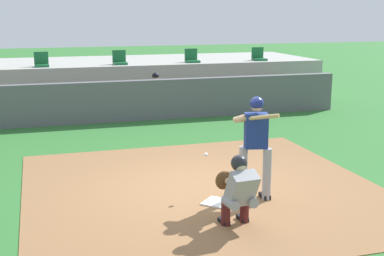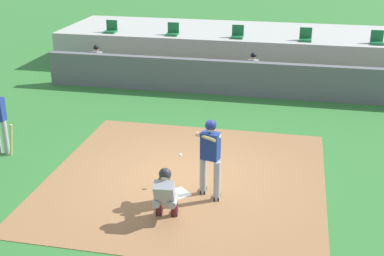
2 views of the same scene
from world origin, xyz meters
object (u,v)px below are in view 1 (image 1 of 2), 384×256
at_px(dugout_player_1, 157,93).
at_px(stadium_seat_2, 120,60).
at_px(home_plate, 217,202).
at_px(stadium_seat_1, 41,62).
at_px(batter_at_plate, 255,141).
at_px(stadium_seat_4, 259,57).
at_px(catcher_crouched, 238,188).
at_px(stadium_seat_3, 192,58).

bearing_deg(dugout_player_1, stadium_seat_2, 112.07).
height_order(home_plate, stadium_seat_1, stadium_seat_1).
height_order(batter_at_plate, dugout_player_1, batter_at_plate).
height_order(batter_at_plate, stadium_seat_4, stadium_seat_4).
height_order(catcher_crouched, stadium_seat_3, stadium_seat_3).
distance_m(stadium_seat_2, stadium_seat_3, 2.60).
relative_size(catcher_crouched, stadium_seat_4, 3.86).
bearing_deg(stadium_seat_1, stadium_seat_4, 0.00).
distance_m(batter_at_plate, stadium_seat_3, 10.32).
distance_m(batter_at_plate, dugout_player_1, 8.10).
bearing_deg(stadium_seat_2, stadium_seat_3, 0.00).
bearing_deg(dugout_player_1, home_plate, -95.78).
bearing_deg(stadium_seat_1, batter_at_plate, -72.00).
bearing_deg(stadium_seat_2, home_plate, -90.00).
distance_m(batter_at_plate, catcher_crouched, 1.33).
relative_size(home_plate, stadium_seat_4, 0.92).
bearing_deg(catcher_crouched, dugout_player_1, 84.67).
relative_size(home_plate, batter_at_plate, 0.24).
relative_size(stadium_seat_3, stadium_seat_4, 1.00).
bearing_deg(stadium_seat_2, dugout_player_1, -67.93).
bearing_deg(catcher_crouched, stadium_seat_4, 64.92).
bearing_deg(home_plate, stadium_seat_3, 75.67).
relative_size(dugout_player_1, stadium_seat_3, 2.71).
height_order(home_plate, stadium_seat_4, stadium_seat_4).
bearing_deg(batter_at_plate, stadium_seat_2, 93.90).
bearing_deg(stadium_seat_1, catcher_crouched, -77.02).
bearing_deg(stadium_seat_4, home_plate, -117.06).
xyz_separation_m(dugout_player_1, stadium_seat_3, (1.77, 2.03, 0.86)).
bearing_deg(catcher_crouched, batter_at_plate, 55.34).
xyz_separation_m(home_plate, stadium_seat_4, (5.20, 10.18, 1.51)).
relative_size(batter_at_plate, stadium_seat_2, 3.76).
height_order(stadium_seat_2, stadium_seat_4, same).
distance_m(stadium_seat_3, stadium_seat_4, 2.60).
bearing_deg(batter_at_plate, stadium_seat_1, 108.00).
relative_size(dugout_player_1, stadium_seat_4, 2.71).
bearing_deg(stadium_seat_2, stadium_seat_1, 180.00).
height_order(dugout_player_1, stadium_seat_1, stadium_seat_1).
distance_m(catcher_crouched, stadium_seat_3, 11.51).
xyz_separation_m(catcher_crouched, dugout_player_1, (0.85, 9.13, 0.07)).
distance_m(catcher_crouched, dugout_player_1, 9.17).
bearing_deg(stadium_seat_3, batter_at_plate, -100.67).
distance_m(stadium_seat_1, stadium_seat_3, 5.20).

